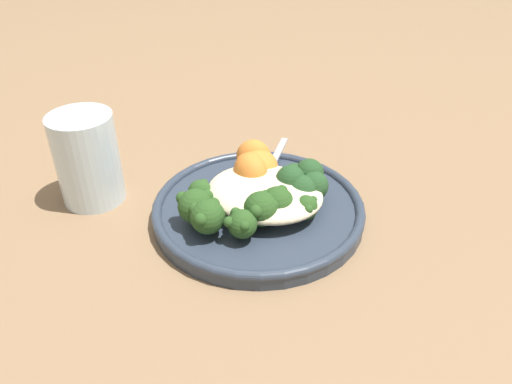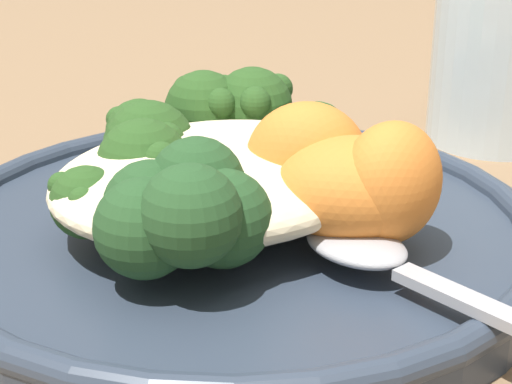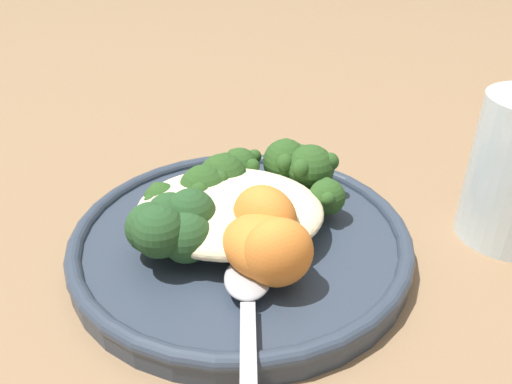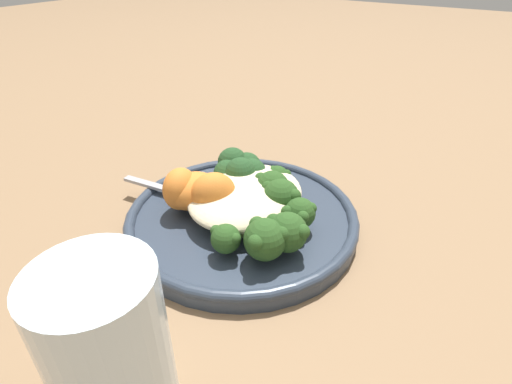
% 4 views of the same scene
% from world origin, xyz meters
% --- Properties ---
extents(ground_plane, '(4.00, 4.00, 0.00)m').
position_xyz_m(ground_plane, '(0.00, 0.00, 0.00)').
color(ground_plane, '#846647').
extents(plate, '(0.26, 0.26, 0.02)m').
position_xyz_m(plate, '(-0.01, -0.00, 0.01)').
color(plate, '#2D3847').
rests_on(plate, ground_plane).
extents(quinoa_mound, '(0.14, 0.12, 0.03)m').
position_xyz_m(quinoa_mound, '(-0.00, 0.00, 0.04)').
color(quinoa_mound, beige).
rests_on(quinoa_mound, plate).
extents(broccoli_stalk_0, '(0.09, 0.08, 0.03)m').
position_xyz_m(broccoli_stalk_0, '(-0.06, -0.02, 0.03)').
color(broccoli_stalk_0, '#9EBC66').
rests_on(broccoli_stalk_0, plate).
extents(broccoli_stalk_1, '(0.07, 0.11, 0.04)m').
position_xyz_m(broccoli_stalk_1, '(-0.06, -0.05, 0.04)').
color(broccoli_stalk_1, '#9EBC66').
rests_on(broccoli_stalk_1, plate).
extents(broccoli_stalk_2, '(0.04, 0.12, 0.04)m').
position_xyz_m(broccoli_stalk_2, '(-0.04, -0.06, 0.04)').
color(broccoli_stalk_2, '#9EBC66').
rests_on(broccoli_stalk_2, plate).
extents(broccoli_stalk_3, '(0.05, 0.11, 0.03)m').
position_xyz_m(broccoli_stalk_3, '(-0.01, -0.05, 0.04)').
color(broccoli_stalk_3, '#9EBC66').
rests_on(broccoli_stalk_3, plate).
extents(broccoli_stalk_4, '(0.07, 0.09, 0.04)m').
position_xyz_m(broccoli_stalk_4, '(0.01, -0.03, 0.04)').
color(broccoli_stalk_4, '#9EBC66').
rests_on(broccoli_stalk_4, plate).
extents(broccoli_stalk_5, '(0.10, 0.08, 0.04)m').
position_xyz_m(broccoli_stalk_5, '(0.01, -0.01, 0.04)').
color(broccoli_stalk_5, '#9EBC66').
rests_on(broccoli_stalk_5, plate).
extents(broccoli_stalk_6, '(0.11, 0.05, 0.03)m').
position_xyz_m(broccoli_stalk_6, '(0.03, -0.00, 0.03)').
color(broccoli_stalk_6, '#9EBC66').
rests_on(broccoli_stalk_6, plate).
extents(broccoli_stalk_7, '(0.10, 0.04, 0.03)m').
position_xyz_m(broccoli_stalk_7, '(0.02, 0.02, 0.04)').
color(broccoli_stalk_7, '#9EBC66').
rests_on(broccoli_stalk_7, plate).
extents(sweet_potato_chunk_0, '(0.05, 0.05, 0.05)m').
position_xyz_m(sweet_potato_chunk_0, '(-0.04, 0.06, 0.05)').
color(sweet_potato_chunk_0, orange).
rests_on(sweet_potato_chunk_0, plate).
extents(sweet_potato_chunk_1, '(0.08, 0.07, 0.04)m').
position_xyz_m(sweet_potato_chunk_1, '(-0.03, 0.05, 0.04)').
color(sweet_potato_chunk_1, orange).
rests_on(sweet_potato_chunk_1, plate).
extents(sweet_potato_chunk_2, '(0.06, 0.06, 0.05)m').
position_xyz_m(sweet_potato_chunk_2, '(-0.03, 0.02, 0.05)').
color(sweet_potato_chunk_2, orange).
rests_on(sweet_potato_chunk_2, plate).
extents(kale_tuft, '(0.06, 0.06, 0.04)m').
position_xyz_m(kale_tuft, '(0.04, 0.03, 0.04)').
color(kale_tuft, '#234723').
rests_on(kale_tuft, plate).
extents(spoon, '(0.03, 0.12, 0.01)m').
position_xyz_m(spoon, '(-0.02, 0.07, 0.03)').
color(spoon, '#A3A3A8').
rests_on(spoon, plate).
extents(water_glass, '(0.08, 0.08, 0.11)m').
position_xyz_m(water_glass, '(-0.22, -0.04, 0.06)').
color(water_glass, silver).
rests_on(water_glass, ground_plane).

